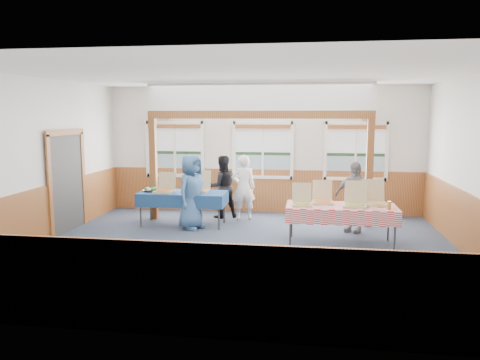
% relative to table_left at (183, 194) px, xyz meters
% --- Properties ---
extents(floor, '(8.00, 8.00, 0.00)m').
position_rel_table_left_xyz_m(floor, '(1.64, -1.78, -0.70)').
color(floor, '#272F3F').
rests_on(floor, ground).
extents(ceiling, '(8.00, 8.00, 0.00)m').
position_rel_table_left_xyz_m(ceiling, '(1.64, -1.78, 2.50)').
color(ceiling, white).
rests_on(ceiling, wall_back).
extents(wall_back, '(8.00, 0.00, 8.00)m').
position_rel_table_left_xyz_m(wall_back, '(1.64, 1.72, 0.90)').
color(wall_back, silver).
rests_on(wall_back, floor).
extents(wall_front, '(8.00, 0.00, 8.00)m').
position_rel_table_left_xyz_m(wall_front, '(1.64, -5.28, 0.90)').
color(wall_front, silver).
rests_on(wall_front, floor).
extents(wall_left, '(0.00, 8.00, 8.00)m').
position_rel_table_left_xyz_m(wall_left, '(-2.36, -1.78, 0.90)').
color(wall_left, silver).
rests_on(wall_left, floor).
extents(wall_right, '(0.00, 8.00, 8.00)m').
position_rel_table_left_xyz_m(wall_right, '(5.64, -1.78, 0.90)').
color(wall_right, silver).
rests_on(wall_right, floor).
extents(wainscot_back, '(7.98, 0.05, 1.10)m').
position_rel_table_left_xyz_m(wainscot_back, '(1.64, 1.70, -0.15)').
color(wainscot_back, brown).
rests_on(wainscot_back, floor).
extents(wainscot_front, '(7.98, 0.05, 1.10)m').
position_rel_table_left_xyz_m(wainscot_front, '(1.64, -5.25, -0.15)').
color(wainscot_front, brown).
rests_on(wainscot_front, floor).
extents(wainscot_left, '(0.05, 6.98, 1.10)m').
position_rel_table_left_xyz_m(wainscot_left, '(-2.33, -1.78, -0.15)').
color(wainscot_left, brown).
rests_on(wainscot_left, floor).
extents(wainscot_right, '(0.05, 6.98, 1.10)m').
position_rel_table_left_xyz_m(wainscot_right, '(5.62, -1.78, -0.15)').
color(wainscot_right, brown).
rests_on(wainscot_right, floor).
extents(cased_opening, '(0.06, 1.30, 2.10)m').
position_rel_table_left_xyz_m(cased_opening, '(-2.32, -0.88, 0.35)').
color(cased_opening, '#363636').
rests_on(cased_opening, wall_left).
extents(window_left, '(1.56, 0.10, 1.46)m').
position_rel_table_left_xyz_m(window_left, '(-0.66, 1.68, 0.98)').
color(window_left, white).
rests_on(window_left, wall_back).
extents(window_mid, '(1.56, 0.10, 1.46)m').
position_rel_table_left_xyz_m(window_mid, '(1.64, 1.68, 0.98)').
color(window_mid, white).
rests_on(window_mid, wall_back).
extents(window_right, '(1.56, 0.10, 1.46)m').
position_rel_table_left_xyz_m(window_right, '(3.94, 1.68, 0.98)').
color(window_right, white).
rests_on(window_right, wall_back).
extents(post_left, '(0.15, 0.15, 2.40)m').
position_rel_table_left_xyz_m(post_left, '(-0.86, 0.52, 0.50)').
color(post_left, brown).
rests_on(post_left, floor).
extents(post_right, '(0.15, 0.15, 2.40)m').
position_rel_table_left_xyz_m(post_right, '(4.14, 0.52, 0.50)').
color(post_right, brown).
rests_on(post_right, floor).
extents(cross_beam, '(5.15, 0.18, 0.18)m').
position_rel_table_left_xyz_m(cross_beam, '(1.64, 0.52, 1.79)').
color(cross_beam, brown).
rests_on(cross_beam, post_left).
extents(table_left, '(2.09, 1.26, 0.76)m').
position_rel_table_left_xyz_m(table_left, '(0.00, 0.00, 0.00)').
color(table_left, '#363636').
rests_on(table_left, floor).
extents(table_right, '(2.15, 1.05, 0.76)m').
position_rel_table_left_xyz_m(table_right, '(3.43, -1.09, 0.00)').
color(table_right, '#363636').
rests_on(table_right, floor).
extents(pizza_box_a, '(0.42, 0.50, 0.44)m').
position_rel_table_left_xyz_m(pizza_box_a, '(-0.40, -0.11, 0.12)').
color(pizza_box_a, tan).
rests_on(pizza_box_a, table_left).
extents(pizza_box_b, '(0.44, 0.52, 0.46)m').
position_rel_table_left_xyz_m(pizza_box_b, '(0.35, 0.16, 0.12)').
color(pizza_box_b, tan).
rests_on(pizza_box_b, table_left).
extents(pizza_box_c, '(0.39, 0.47, 0.41)m').
position_rel_table_left_xyz_m(pizza_box_c, '(2.68, -1.19, 0.12)').
color(pizza_box_c, tan).
rests_on(pizza_box_c, table_right).
extents(pizza_box_d, '(0.40, 0.48, 0.43)m').
position_rel_table_left_xyz_m(pizza_box_d, '(3.08, -0.90, 0.12)').
color(pizza_box_d, tan).
rests_on(pizza_box_d, table_right).
extents(pizza_box_e, '(0.49, 0.57, 0.47)m').
position_rel_table_left_xyz_m(pizza_box_e, '(3.69, -1.17, 0.12)').
color(pizza_box_e, tan).
rests_on(pizza_box_e, table_right).
extents(pizza_box_f, '(0.46, 0.55, 0.47)m').
position_rel_table_left_xyz_m(pizza_box_f, '(4.08, -0.95, 0.12)').
color(pizza_box_f, tan).
rests_on(pizza_box_f, table_right).
extents(veggie_tray, '(0.39, 0.39, 0.09)m').
position_rel_table_left_xyz_m(veggie_tray, '(-0.75, -0.00, 0.09)').
color(veggie_tray, black).
rests_on(veggie_tray, table_left).
extents(drink_glass, '(0.07, 0.07, 0.15)m').
position_rel_table_left_xyz_m(drink_glass, '(4.28, -1.34, 0.13)').
color(drink_glass, '#9E6F1A').
rests_on(drink_glass, table_right).
extents(woman_white, '(0.63, 0.48, 1.55)m').
position_rel_table_left_xyz_m(woman_white, '(1.28, 0.74, 0.07)').
color(woman_white, silver).
rests_on(woman_white, floor).
extents(woman_black, '(0.91, 0.84, 1.51)m').
position_rel_table_left_xyz_m(woman_black, '(0.73, 0.92, 0.05)').
color(woman_black, black).
rests_on(woman_black, floor).
extents(man_blue, '(0.78, 0.94, 1.65)m').
position_rel_table_left_xyz_m(man_blue, '(0.28, -0.31, 0.12)').
color(man_blue, '#375D8A').
rests_on(man_blue, floor).
extents(person_grey, '(0.95, 0.77, 1.51)m').
position_rel_table_left_xyz_m(person_grey, '(3.77, -0.09, 0.05)').
color(person_grey, slate).
rests_on(person_grey, floor).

